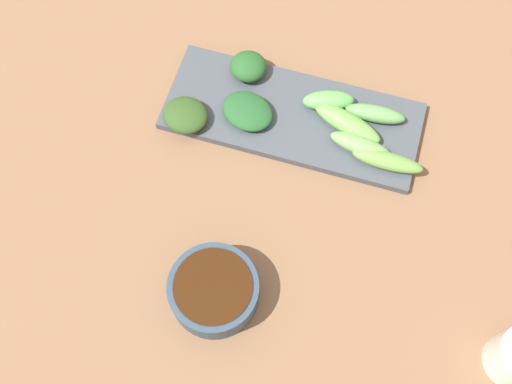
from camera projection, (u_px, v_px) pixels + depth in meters
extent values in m
cube|color=brown|center=(264.00, 195.00, 0.79)|extent=(2.10, 2.10, 0.02)
cylinder|color=#2F4458|center=(214.00, 291.00, 0.70)|extent=(0.11, 0.11, 0.04)
cylinder|color=#331806|center=(213.00, 289.00, 0.69)|extent=(0.09, 0.09, 0.02)
cube|color=#454C55|center=(292.00, 116.00, 0.82)|extent=(0.13, 0.34, 0.01)
ellipsoid|color=#659F58|center=(375.00, 114.00, 0.80)|extent=(0.03, 0.08, 0.02)
ellipsoid|color=#6DAC51|center=(347.00, 123.00, 0.79)|extent=(0.06, 0.10, 0.02)
ellipsoid|color=#24592B|center=(248.00, 111.00, 0.80)|extent=(0.08, 0.08, 0.02)
ellipsoid|color=#70A45A|center=(361.00, 145.00, 0.78)|extent=(0.03, 0.08, 0.02)
ellipsoid|color=#6A9F4A|center=(388.00, 161.00, 0.77)|extent=(0.02, 0.09, 0.02)
ellipsoid|color=#255A28|center=(248.00, 67.00, 0.82)|extent=(0.06, 0.06, 0.03)
ellipsoid|color=#305121|center=(186.00, 115.00, 0.80)|extent=(0.06, 0.07, 0.02)
ellipsoid|color=#62B959|center=(328.00, 101.00, 0.80)|extent=(0.05, 0.07, 0.02)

